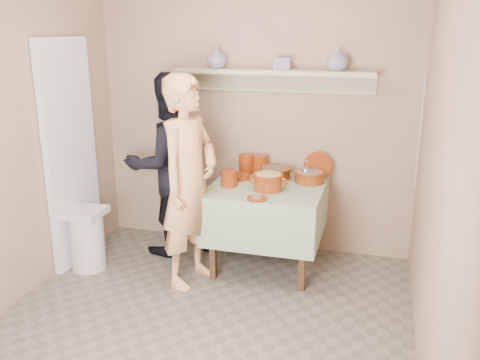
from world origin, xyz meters
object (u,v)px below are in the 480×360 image
(person_cook, at_px, (189,182))
(cazuela_rice, at_px, (268,181))
(trash_bin, at_px, (87,238))
(serving_table, at_px, (267,198))
(person_helper, at_px, (169,165))

(person_cook, height_order, cazuela_rice, person_cook)
(cazuela_rice, distance_m, trash_bin, 1.69)
(person_cook, relative_size, cazuela_rice, 5.28)
(serving_table, xyz_separation_m, trash_bin, (-1.52, -0.49, -0.36))
(person_cook, distance_m, cazuela_rice, 0.66)
(person_cook, relative_size, trash_bin, 3.11)
(serving_table, bearing_deg, trash_bin, -162.15)
(person_cook, relative_size, serving_table, 1.79)
(serving_table, bearing_deg, cazuela_rice, -76.10)
(person_cook, xyz_separation_m, trash_bin, (-0.97, -0.04, -0.59))
(person_helper, bearing_deg, serving_table, 133.19)
(person_cook, xyz_separation_m, serving_table, (0.55, 0.45, -0.23))
(person_cook, height_order, trash_bin, person_cook)
(cazuela_rice, height_order, trash_bin, cazuela_rice)
(cazuela_rice, bearing_deg, trash_bin, -167.54)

